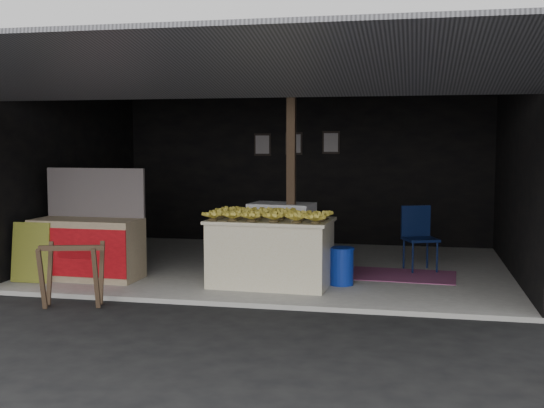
% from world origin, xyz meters
% --- Properties ---
extents(ground, '(80.00, 80.00, 0.00)m').
position_xyz_m(ground, '(0.00, 0.00, 0.00)').
color(ground, black).
rests_on(ground, ground).
extents(concrete_slab, '(7.00, 5.00, 0.06)m').
position_xyz_m(concrete_slab, '(0.00, 2.50, 0.03)').
color(concrete_slab, gray).
rests_on(concrete_slab, ground).
extents(shophouse, '(7.40, 7.29, 3.02)m').
position_xyz_m(shophouse, '(0.00, 2.82, 2.10)').
color(shophouse, black).
rests_on(shophouse, ground).
extents(banana_table, '(1.64, 1.05, 0.89)m').
position_xyz_m(banana_table, '(0.18, 1.06, 0.51)').
color(banana_table, beige).
rests_on(banana_table, concrete_slab).
extents(banana_pile, '(1.52, 0.95, 0.18)m').
position_xyz_m(banana_pile, '(0.18, 1.06, 1.03)').
color(banana_pile, gold).
rests_on(banana_pile, banana_table).
extents(white_crate, '(0.97, 0.71, 1.01)m').
position_xyz_m(white_crate, '(0.13, 2.06, 0.56)').
color(white_crate, white).
rests_on(white_crate, concrete_slab).
extents(neighbor_stall, '(1.50, 0.70, 1.54)m').
position_xyz_m(neighbor_stall, '(-2.41, 0.95, 0.52)').
color(neighbor_stall, '#998466').
rests_on(neighbor_stall, concrete_slab).
extents(green_signboard, '(0.54, 0.15, 0.81)m').
position_xyz_m(green_signboard, '(-3.05, 0.57, 0.47)').
color(green_signboard, black).
rests_on(green_signboard, concrete_slab).
extents(sawhorse, '(0.82, 0.81, 0.75)m').
position_xyz_m(sawhorse, '(-1.91, -0.41, 0.47)').
color(sawhorse, '#453123').
rests_on(sawhorse, ground).
extents(water_barrel, '(0.32, 0.32, 0.47)m').
position_xyz_m(water_barrel, '(1.10, 1.28, 0.30)').
color(water_barrel, '#0D2897').
rests_on(water_barrel, concrete_slab).
extents(plastic_chair, '(0.58, 0.58, 0.96)m').
position_xyz_m(plastic_chair, '(2.10, 2.58, 0.62)').
color(plastic_chair, black).
rests_on(plastic_chair, concrete_slab).
extents(magenta_rug, '(1.56, 1.09, 0.01)m').
position_xyz_m(magenta_rug, '(1.88, 2.07, 0.07)').
color(magenta_rug, '#771A4E').
rests_on(magenta_rug, concrete_slab).
extents(picture_frames, '(1.62, 0.04, 0.46)m').
position_xyz_m(picture_frames, '(-0.17, 4.89, 1.93)').
color(picture_frames, black).
rests_on(picture_frames, shophouse).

